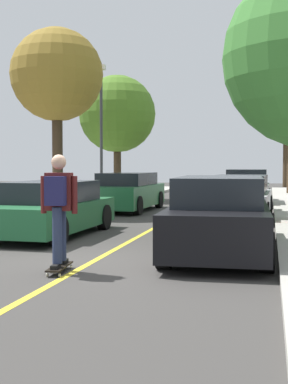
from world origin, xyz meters
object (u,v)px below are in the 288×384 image
(parked_car_right_nearest, at_px, (220,216))
(skateboard, at_px, (60,267))
(parked_car_right_far, at_px, (247,187))
(streetlamp, at_px, (101,124))
(parked_car_left_nearest, at_px, (50,209))
(street_tree_right_farthest, at_px, (287,113))
(street_tree_left_near, at_px, (117,114))
(parked_car_right_near, at_px, (240,197))
(parked_car_left_near, at_px, (127,192))
(street_tree_left_nearest, at_px, (57,76))
(skateboarder, at_px, (58,203))

(parked_car_right_nearest, height_order, skateboard, parked_car_right_nearest)
(parked_car_right_far, height_order, streetlamp, streetlamp)
(parked_car_left_nearest, xyz_separation_m, street_tree_right_farthest, (6.10, 25.66, 4.54))
(street_tree_left_near, bearing_deg, streetlamp, -85.91)
(parked_car_right_near, xyz_separation_m, streetlamp, (-5.87, 4.22, 2.67))
(parked_car_left_nearest, relative_size, parked_car_right_far, 1.06)
(parked_car_left_nearest, height_order, parked_car_left_near, parked_car_left_near)
(parked_car_right_near, bearing_deg, street_tree_right_farthest, 84.51)
(parked_car_right_far, distance_m, street_tree_left_nearest, 9.15)
(parked_car_right_far, relative_size, skateboarder, 2.39)
(parked_car_left_near, bearing_deg, streetlamp, 126.13)
(street_tree_left_near, bearing_deg, street_tree_left_nearest, -90.00)
(parked_car_right_nearest, distance_m, skateboarder, 3.28)
(parked_car_left_near, xyz_separation_m, street_tree_left_near, (-1.98, 5.54, 3.34))
(parked_car_left_near, bearing_deg, street_tree_right_farthest, 71.95)
(street_tree_left_nearest, xyz_separation_m, skateboarder, (3.83, -9.23, -3.56))
(skateboard, bearing_deg, parked_car_right_near, 76.01)
(parked_car_right_near, height_order, skateboard, parked_car_right_near)
(parked_car_left_nearest, relative_size, skateboard, 5.07)
(parked_car_left_nearest, distance_m, street_tree_left_near, 13.10)
(street_tree_left_near, bearing_deg, parked_car_right_near, -50.37)
(parked_car_right_far, height_order, skateboard, parked_car_right_far)
(parked_car_left_nearest, xyz_separation_m, parked_car_left_near, (0.00, 6.96, 0.06))
(streetlamp, xyz_separation_m, skateboarder, (3.61, -13.36, -2.26))
(parked_car_left_nearest, height_order, streetlamp, streetlamp)
(parked_car_left_near, height_order, street_tree_left_nearest, street_tree_left_nearest)
(street_tree_left_nearest, height_order, street_tree_left_near, street_tree_left_nearest)
(parked_car_right_nearest, bearing_deg, parked_car_left_near, 115.56)
(parked_car_left_near, height_order, skateboard, parked_car_left_near)
(parked_car_right_far, distance_m, street_tree_left_near, 7.14)
(parked_car_left_nearest, bearing_deg, street_tree_right_farthest, 76.64)
(parked_car_right_nearest, height_order, street_tree_left_near, street_tree_left_near)
(parked_car_right_far, distance_m, streetlamp, 6.59)
(parked_car_right_near, xyz_separation_m, street_tree_left_nearest, (-6.10, 0.09, 3.98))
(parked_car_right_near, relative_size, parked_car_right_far, 1.10)
(street_tree_right_farthest, bearing_deg, parked_car_left_near, -108.05)
(parked_car_left_near, relative_size, street_tree_right_farthest, 0.66)
(parked_car_right_nearest, relative_size, streetlamp, 0.84)
(street_tree_left_nearest, bearing_deg, street_tree_left_near, 90.00)
(parked_car_left_nearest, height_order, skateboarder, skateboarder)
(street_tree_left_nearest, bearing_deg, streetlamp, 86.88)
(street_tree_left_near, height_order, skateboard, street_tree_left_near)
(parked_car_left_near, height_order, street_tree_left_near, street_tree_left_near)
(parked_car_left_near, height_order, skateboarder, skateboarder)
(parked_car_right_near, height_order, skateboarder, skateboarder)
(street_tree_left_near, bearing_deg, parked_car_right_nearest, -66.71)
(street_tree_left_near, distance_m, skateboarder, 17.20)
(parked_car_left_near, relative_size, streetlamp, 0.81)
(street_tree_right_farthest, xyz_separation_m, skateboard, (-4.24, -29.64, -5.08))
(street_tree_left_nearest, distance_m, skateboarder, 10.61)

